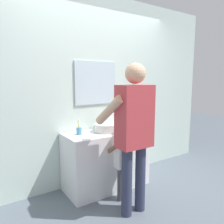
{
  "coord_description": "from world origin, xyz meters",
  "views": [
    {
      "loc": [
        -1.55,
        -2.2,
        1.51
      ],
      "look_at": [
        0.0,
        0.15,
        1.09
      ],
      "focal_mm": 35.17,
      "sensor_mm": 36.0,
      "label": 1
    }
  ],
  "objects_px": {
    "toothbrush_cup": "(79,131)",
    "child_toddler": "(123,157)",
    "soap_bottle": "(127,123)",
    "adult_parent": "(134,126)"
  },
  "relations": [
    {
      "from": "soap_bottle",
      "to": "adult_parent",
      "type": "xyz_separation_m",
      "value": [
        -0.46,
        -0.71,
        0.14
      ]
    },
    {
      "from": "toothbrush_cup",
      "to": "child_toddler",
      "type": "height_order",
      "value": "toothbrush_cup"
    },
    {
      "from": "child_toddler",
      "to": "adult_parent",
      "type": "distance_m",
      "value": 0.53
    },
    {
      "from": "toothbrush_cup",
      "to": "adult_parent",
      "type": "height_order",
      "value": "adult_parent"
    },
    {
      "from": "child_toddler",
      "to": "adult_parent",
      "type": "height_order",
      "value": "adult_parent"
    },
    {
      "from": "soap_bottle",
      "to": "adult_parent",
      "type": "height_order",
      "value": "adult_parent"
    },
    {
      "from": "adult_parent",
      "to": "soap_bottle",
      "type": "bearing_deg",
      "value": 57.32
    },
    {
      "from": "toothbrush_cup",
      "to": "child_toddler",
      "type": "bearing_deg",
      "value": -48.73
    },
    {
      "from": "soap_bottle",
      "to": "adult_parent",
      "type": "relative_size",
      "value": 0.1
    },
    {
      "from": "toothbrush_cup",
      "to": "child_toddler",
      "type": "distance_m",
      "value": 0.65
    }
  ]
}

